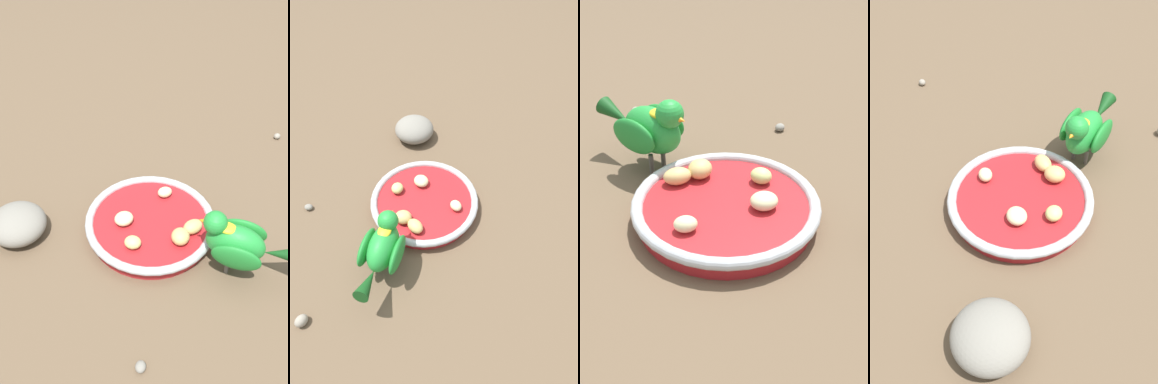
# 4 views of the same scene
# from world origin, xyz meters

# --- Properties ---
(ground_plane) EXTENTS (4.00, 4.00, 0.00)m
(ground_plane) POSITION_xyz_m (0.00, 0.00, 0.00)
(ground_plane) COLOR brown
(feeding_bowl) EXTENTS (0.24, 0.24, 0.03)m
(feeding_bowl) POSITION_xyz_m (-0.02, -0.01, 0.02)
(feeding_bowl) COLOR #AD1E23
(feeding_bowl) RESTS_ON ground_plane
(apple_piece_0) EXTENTS (0.05, 0.05, 0.02)m
(apple_piece_0) POSITION_xyz_m (-0.04, 0.04, 0.03)
(apple_piece_0) COLOR beige
(apple_piece_0) RESTS_ON feeding_bowl
(apple_piece_1) EXTENTS (0.04, 0.04, 0.03)m
(apple_piece_1) POSITION_xyz_m (-0.05, -0.07, 0.04)
(apple_piece_1) COLOR tan
(apple_piece_1) RESTS_ON feeding_bowl
(apple_piece_2) EXTENTS (0.04, 0.04, 0.02)m
(apple_piece_2) POSITION_xyz_m (0.05, -0.02, 0.03)
(apple_piece_2) COLOR beige
(apple_piece_2) RESTS_ON feeding_bowl
(apple_piece_3) EXTENTS (0.05, 0.04, 0.02)m
(apple_piece_3) POSITION_xyz_m (-0.03, -0.09, 0.04)
(apple_piece_3) COLOR tan
(apple_piece_3) RESTS_ON feeding_bowl
(apple_piece_4) EXTENTS (0.03, 0.03, 0.02)m
(apple_piece_4) POSITION_xyz_m (-0.09, 0.01, 0.03)
(apple_piece_4) COLOR #C6D17A
(apple_piece_4) RESTS_ON feeding_bowl
(parrot) EXTENTS (0.08, 0.17, 0.12)m
(parrot) POSITION_xyz_m (-0.07, -0.16, 0.07)
(parrot) COLOR #59544C
(parrot) RESTS_ON ground_plane
(rock_large) EXTENTS (0.14, 0.14, 0.06)m
(rock_large) POSITION_xyz_m (-0.10, 0.22, 0.03)
(rock_large) COLOR gray
(rock_large) RESTS_ON ground_plane
(pebble_2) EXTENTS (0.02, 0.02, 0.01)m
(pebble_2) POSITION_xyz_m (0.33, -0.22, 0.01)
(pebble_2) COLOR gray
(pebble_2) RESTS_ON ground_plane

